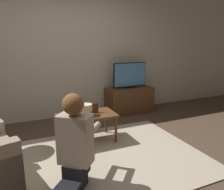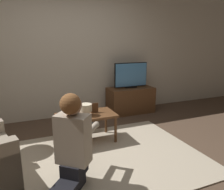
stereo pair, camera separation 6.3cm
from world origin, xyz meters
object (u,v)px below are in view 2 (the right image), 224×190
Objects in this scene: coffee_table at (86,117)px; person_kneeling at (72,141)px; tv at (131,75)px; table_lamp at (86,108)px.

coffee_table is 0.87× the size of person_kneeling.
tv reaches higher than coffee_table.
tv is 0.75× the size of person_kneeling.
coffee_table is (-1.29, -1.05, -0.42)m from tv.
table_lamp reaches higher than coffee_table.
person_kneeling is 1.01m from table_lamp.
tv is at bearing -89.95° from person_kneeling.
tv is 4.15× the size of table_lamp.
tv is at bearing 39.05° from coffee_table.
table_lamp is (-0.01, -0.04, 0.15)m from coffee_table.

